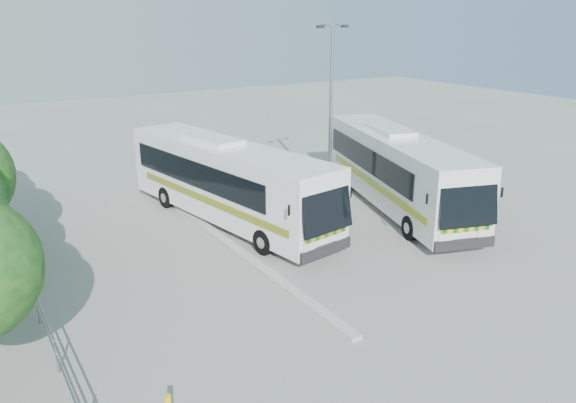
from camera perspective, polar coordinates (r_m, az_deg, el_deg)
ground at (r=22.45m, az=2.10°, el=-5.36°), size 100.00×100.00×0.00m
kerb_divider at (r=22.96m, az=-5.50°, el=-4.68°), size 0.40×16.00×0.15m
railing at (r=22.64m, az=-25.72°, el=-5.04°), size 0.06×22.00×1.00m
coach_main at (r=25.52m, az=-6.16°, el=2.17°), size 4.63×13.12×3.57m
coach_adjacent at (r=27.78m, az=11.03°, el=3.28°), size 6.33×13.06×3.58m
lamppost at (r=28.55m, az=4.39°, el=9.93°), size 2.14×0.67×8.82m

